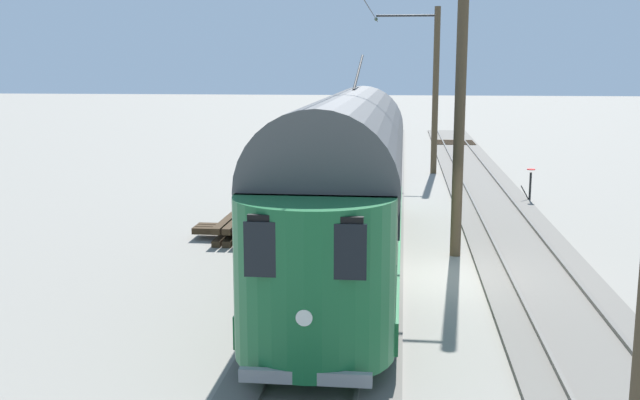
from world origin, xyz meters
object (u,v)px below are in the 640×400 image
vintage_streetcar (347,178)px  catenary_pole_foreground (434,88)px  switch_stand (530,183)px  spare_tie_stack (236,229)px  catenary_pole_mid_near (457,105)px

vintage_streetcar → catenary_pole_foreground: (-2.68, -16.80, 1.71)m
catenary_pole_foreground → switch_stand: size_ratio=6.13×
vintage_streetcar → spare_tie_stack: bearing=-38.9°
catenary_pole_mid_near → switch_stand: catenary_pole_mid_near is taller
catenary_pole_mid_near → switch_stand: bearing=-112.0°
catenary_pole_mid_near → spare_tie_stack: catenary_pole_mid_near is taller
catenary_pole_foreground → switch_stand: 8.49m
catenary_pole_foreground → catenary_pole_mid_near: bearing=90.0°
switch_stand → spare_tie_stack: bearing=36.2°
vintage_streetcar → catenary_pole_mid_near: catenary_pole_mid_near is taller
catenary_pole_mid_near → switch_stand: size_ratio=6.13×
switch_stand → spare_tie_stack: switch_stand is taller
vintage_streetcar → switch_stand: bearing=-121.7°
spare_tie_stack → catenary_pole_foreground: bearing=-113.6°
vintage_streetcar → spare_tie_stack: vintage_streetcar is taller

